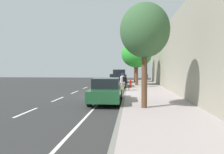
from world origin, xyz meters
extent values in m
plane|color=#303030|center=(0.00, 0.00, 0.00)|extent=(63.86, 63.86, 0.00)
cube|color=#AA9B9B|center=(3.77, 0.00, 0.06)|extent=(3.86, 39.91, 0.12)
cube|color=gray|center=(1.76, 0.00, 0.06)|extent=(0.16, 39.91, 0.12)
cube|color=white|center=(-2.75, -6.26, 0.00)|extent=(0.14, 2.20, 0.01)
cube|color=white|center=(-2.75, -2.06, 0.00)|extent=(0.14, 2.20, 0.01)
cube|color=white|center=(-2.75, 2.14, 0.00)|extent=(0.14, 2.20, 0.01)
cube|color=white|center=(-2.75, 6.34, 0.00)|extent=(0.14, 2.20, 0.01)
cube|color=white|center=(-2.75, 10.54, 0.00)|extent=(0.14, 2.20, 0.01)
cube|color=white|center=(-2.75, 14.74, 0.00)|extent=(0.14, 2.20, 0.01)
cube|color=white|center=(-2.75, 18.94, 0.00)|extent=(0.14, 2.20, 0.01)
cube|color=white|center=(0.29, 0.00, 0.00)|extent=(0.12, 39.91, 0.01)
cube|color=gray|center=(5.95, 0.00, 3.24)|extent=(0.50, 39.91, 6.48)
cube|color=#1E512D|center=(0.73, -3.14, 0.60)|extent=(1.85, 4.43, 0.64)
cube|color=black|center=(0.73, -3.14, 1.22)|extent=(1.59, 2.13, 0.60)
cylinder|color=black|center=(1.51, -1.76, 0.33)|extent=(0.23, 0.66, 0.66)
cylinder|color=black|center=(-0.10, -1.79, 0.33)|extent=(0.23, 0.66, 0.66)
cylinder|color=black|center=(1.57, -4.49, 0.33)|extent=(0.23, 0.66, 0.66)
cylinder|color=black|center=(-0.05, -4.52, 0.33)|extent=(0.23, 0.66, 0.66)
cube|color=slate|center=(0.69, 7.14, 0.60)|extent=(1.96, 4.48, 0.64)
cube|color=black|center=(0.69, 7.14, 1.22)|extent=(1.64, 2.17, 0.60)
cylinder|color=black|center=(1.44, 8.54, 0.33)|extent=(0.25, 0.67, 0.66)
cylinder|color=black|center=(-0.18, 8.46, 0.33)|extent=(0.25, 0.67, 0.66)
cylinder|color=black|center=(1.56, 5.81, 0.33)|extent=(0.25, 0.67, 0.66)
cylinder|color=black|center=(-0.05, 5.74, 0.33)|extent=(0.25, 0.67, 0.66)
cube|color=black|center=(0.59, 14.02, 0.78)|extent=(1.94, 4.71, 0.90)
cube|color=black|center=(0.59, 14.02, 1.61)|extent=(1.70, 3.11, 0.76)
cylinder|color=black|center=(1.48, 15.47, 0.38)|extent=(0.23, 0.76, 0.76)
cylinder|color=black|center=(-0.27, 15.49, 0.38)|extent=(0.23, 0.76, 0.76)
cylinder|color=black|center=(1.46, 12.56, 0.38)|extent=(0.23, 0.76, 0.76)
cylinder|color=black|center=(-0.29, 12.57, 0.38)|extent=(0.23, 0.76, 0.76)
torus|color=black|center=(0.81, 3.39, 0.35)|extent=(0.66, 0.30, 0.70)
torus|color=black|center=(1.77, 3.00, 0.35)|extent=(0.66, 0.30, 0.70)
cylinder|color=black|center=(1.17, 3.24, 0.44)|extent=(0.61, 0.28, 0.52)
cylinder|color=black|center=(1.51, 3.10, 0.43)|extent=(0.14, 0.09, 0.48)
cylinder|color=black|center=(1.22, 3.22, 0.67)|extent=(0.69, 0.31, 0.05)
cylinder|color=black|center=(1.62, 3.06, 0.27)|extent=(0.34, 0.17, 0.19)
cylinder|color=black|center=(1.67, 3.04, 0.50)|extent=(0.26, 0.13, 0.33)
cylinder|color=black|center=(0.85, 3.37, 0.51)|extent=(0.12, 0.08, 0.34)
cube|color=black|center=(1.56, 3.08, 0.70)|extent=(0.26, 0.18, 0.05)
cylinder|color=black|center=(0.88, 3.36, 0.74)|extent=(0.20, 0.44, 0.03)
cylinder|color=#C6B284|center=(1.55, 2.82, 0.42)|extent=(0.15, 0.15, 0.84)
cylinder|color=#C6B284|center=(1.43, 2.66, 0.42)|extent=(0.15, 0.15, 0.84)
cube|color=white|center=(1.49, 2.74, 1.14)|extent=(0.41, 0.44, 0.59)
cylinder|color=white|center=(1.65, 2.95, 1.11)|extent=(0.10, 0.10, 0.56)
cylinder|color=white|center=(1.34, 2.53, 1.11)|extent=(0.10, 0.10, 0.56)
sphere|color=tan|center=(1.49, 2.74, 1.55)|extent=(0.24, 0.24, 0.24)
sphere|color=navy|center=(1.49, 2.74, 1.59)|extent=(0.26, 0.26, 0.26)
cube|color=black|center=(1.65, 2.62, 1.16)|extent=(0.32, 0.35, 0.44)
cylinder|color=brown|center=(2.90, -5.17, 1.72)|extent=(0.29, 0.29, 3.20)
ellipsoid|color=#386038|center=(2.90, -5.17, 4.00)|extent=(2.47, 2.47, 2.71)
cylinder|color=brown|center=(2.90, 9.20, 1.48)|extent=(0.39, 0.39, 2.72)
ellipsoid|color=green|center=(2.90, 9.20, 3.84)|extent=(3.63, 3.63, 3.17)
cylinder|color=brown|center=(2.90, 15.01, 1.73)|extent=(0.44, 0.44, 3.22)
ellipsoid|color=#43971B|center=(2.90, 15.01, 4.27)|extent=(3.39, 3.39, 3.18)
cylinder|color=black|center=(3.88, 6.73, 0.54)|extent=(0.15, 0.15, 0.84)
cylinder|color=black|center=(3.70, 6.82, 0.54)|extent=(0.15, 0.15, 0.84)
cube|color=#591E1E|center=(3.79, 6.77, 1.25)|extent=(0.44, 0.37, 0.59)
cylinder|color=#591E1E|center=(4.02, 6.66, 1.22)|extent=(0.10, 0.10, 0.56)
cylinder|color=#591E1E|center=(3.56, 6.89, 1.22)|extent=(0.10, 0.10, 0.56)
sphere|color=#C07255|center=(3.79, 6.77, 1.67)|extent=(0.23, 0.23, 0.23)
cylinder|color=red|center=(2.19, 6.19, 0.47)|extent=(0.22, 0.22, 0.70)
sphere|color=red|center=(2.19, 6.19, 0.86)|extent=(0.20, 0.20, 0.20)
camera|label=1|loc=(2.22, -15.41, 2.08)|focal=32.38mm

